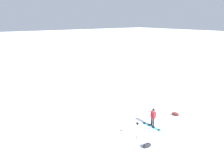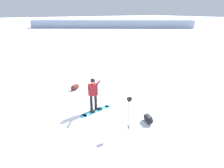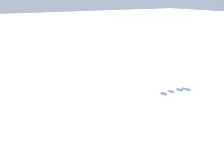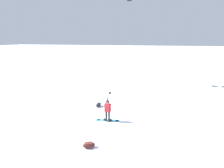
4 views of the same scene
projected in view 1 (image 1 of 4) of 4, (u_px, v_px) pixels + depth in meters
name	position (u px, v px, depth m)	size (l,w,h in m)	color
ground_plane	(160.00, 125.00, 14.00)	(300.00, 300.00, 0.00)	white
snowboarder	(153.00, 115.00, 13.51)	(0.69, 0.46, 1.69)	black
snowboard	(151.00, 126.00, 13.74)	(0.53, 1.77, 0.10)	teal
gear_bag_large	(175.00, 114.00, 15.27)	(0.58, 0.76, 0.33)	#4C1E19
camera_tripod	(137.00, 128.00, 11.93)	(0.55, 0.52, 1.45)	#262628
gear_bag_small	(147.00, 145.00, 11.43)	(0.73, 0.44, 0.34)	black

